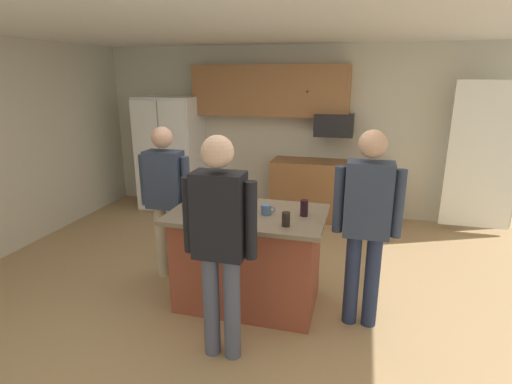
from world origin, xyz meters
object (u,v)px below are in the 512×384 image
(refrigerator, at_px, (171,154))
(kitchen_island, at_px, (248,258))
(tumbler_amber, at_px, (224,196))
(mug_ceramic_white, at_px, (246,213))
(person_elder_center, at_px, (166,194))
(person_guest_by_door, at_px, (220,235))
(glass_short_whisky, at_px, (304,208))
(glass_dark_ale, at_px, (286,219))
(glass_stout_tall, at_px, (194,205))
(person_host_foreground, at_px, (367,217))
(mug_blue_stoneware, at_px, (266,210))
(glass_pilsner, at_px, (203,205))
(microwave_over_range, at_px, (334,125))

(refrigerator, height_order, kitchen_island, refrigerator)
(tumbler_amber, relative_size, mug_ceramic_white, 0.98)
(person_elder_center, distance_m, person_guest_by_door, 1.49)
(glass_short_whisky, height_order, glass_dark_ale, glass_short_whisky)
(mug_ceramic_white, height_order, glass_stout_tall, glass_stout_tall)
(refrigerator, height_order, glass_short_whisky, refrigerator)
(person_host_foreground, relative_size, glass_dark_ale, 14.35)
(mug_ceramic_white, bearing_deg, glass_stout_tall, 172.62)
(person_host_foreground, xyz_separation_m, mug_blue_stoneware, (-0.89, 0.06, -0.03))
(refrigerator, bearing_deg, glass_short_whisky, -44.36)
(refrigerator, distance_m, kitchen_island, 3.29)
(person_host_foreground, xyz_separation_m, person_elder_center, (-2.05, 0.37, -0.06))
(refrigerator, distance_m, person_guest_by_door, 3.92)
(glass_pilsner, bearing_deg, glass_short_whisky, 10.88)
(glass_short_whisky, bearing_deg, mug_ceramic_white, -156.55)
(person_host_foreground, height_order, glass_stout_tall, person_host_foreground)
(kitchen_island, xyz_separation_m, tumbler_amber, (-0.32, 0.25, 0.53))
(person_guest_by_door, distance_m, glass_pilsner, 0.77)
(person_host_foreground, xyz_separation_m, tumbler_amber, (-1.38, 0.32, -0.01))
(person_guest_by_door, height_order, glass_dark_ale, person_guest_by_door)
(kitchen_island, xyz_separation_m, glass_short_whisky, (0.52, 0.04, 0.54))
(refrigerator, xyz_separation_m, glass_dark_ale, (2.45, -2.79, 0.09))
(glass_short_whisky, distance_m, glass_stout_tall, 1.02)
(mug_ceramic_white, bearing_deg, person_host_foreground, 5.49)
(mug_ceramic_white, height_order, glass_dark_ale, glass_dark_ale)
(mug_ceramic_white, height_order, glass_pilsner, glass_pilsner)
(person_host_foreground, distance_m, mug_ceramic_white, 1.03)
(tumbler_amber, bearing_deg, mug_ceramic_white, -50.08)
(person_elder_center, bearing_deg, microwave_over_range, 73.60)
(person_guest_by_door, xyz_separation_m, glass_short_whisky, (0.50, 0.83, -0.02))
(person_host_foreground, bearing_deg, refrigerator, -36.19)
(person_host_foreground, distance_m, glass_short_whisky, 0.56)
(mug_ceramic_white, height_order, mug_blue_stoneware, mug_ceramic_white)
(person_guest_by_door, bearing_deg, refrigerator, 30.58)
(mug_blue_stoneware, distance_m, glass_stout_tall, 0.68)
(glass_pilsner, distance_m, glass_stout_tall, 0.11)
(kitchen_island, height_order, person_host_foreground, person_host_foreground)
(person_elder_center, bearing_deg, glass_pilsner, -19.05)
(glass_dark_ale, bearing_deg, person_host_foreground, 15.42)
(kitchen_island, distance_m, glass_short_whisky, 0.75)
(mug_blue_stoneware, relative_size, glass_pilsner, 0.80)
(refrigerator, height_order, glass_dark_ale, refrigerator)
(refrigerator, xyz_separation_m, person_host_foreground, (3.10, -2.61, 0.10))
(tumbler_amber, distance_m, mug_blue_stoneware, 0.56)
(microwave_over_range, xyz_separation_m, mug_blue_stoneware, (-0.38, -2.67, -0.47))
(tumbler_amber, xyz_separation_m, glass_stout_tall, (-0.18, -0.35, 0.00))
(mug_blue_stoneware, xyz_separation_m, glass_dark_ale, (0.23, -0.24, 0.02))
(person_elder_center, relative_size, tumbler_amber, 12.88)
(person_guest_by_door, relative_size, glass_stout_tall, 13.24)
(microwave_over_range, distance_m, kitchen_island, 2.89)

